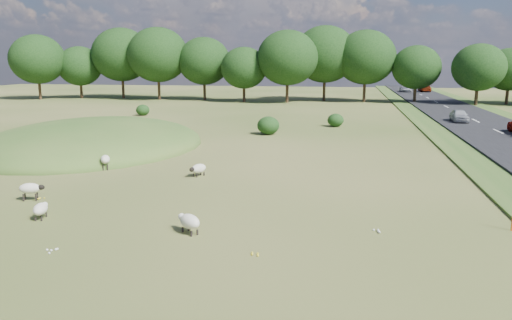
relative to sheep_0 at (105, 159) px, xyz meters
The scene contains 13 objects.
ground 17.09m from the sheep_0, 65.09° to the left, with size 160.00×160.00×0.00m, color #304D18.
mound 8.92m from the sheep_0, 122.68° to the left, with size 16.00×20.00×4.00m, color #33561E.
road 37.28m from the sheep_0, 43.15° to the left, with size 8.00×150.00×0.25m, color black.
treeline 51.64m from the sheep_0, 83.13° to the left, with size 96.28×14.66×11.70m.
shrubs 20.99m from the sheep_0, 77.59° to the left, with size 24.02×14.11×1.58m.
sheep_0 is the anchor object (origin of this frame).
sheep_1 6.00m from the sheep_0, ahead, with size 0.93×1.25×0.70m.
sheep_2 6.86m from the sheep_0, 92.11° to the right, with size 1.20×0.75×0.83m.
sheep_3 9.39m from the sheep_0, 78.98° to the right, with size 0.71×1.19×0.66m.
sheep_4 12.88m from the sheep_0, 49.69° to the right, with size 1.24×1.14×0.74m.
car_0 79.27m from the sheep_0, 71.39° to the left, with size 2.03×4.39×1.22m, color #B0B3B8.
car_2 36.49m from the sheep_0, 46.11° to the left, with size 1.48×3.68×1.26m, color #A8AAAF.
car_4 81.72m from the sheep_0, 69.14° to the left, with size 2.07×5.09×1.48m, color maroon.
Camera 1 is at (6.78, -22.43, 6.41)m, focal length 35.00 mm.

